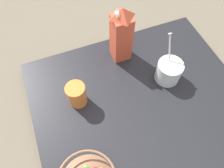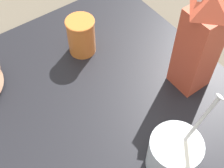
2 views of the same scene
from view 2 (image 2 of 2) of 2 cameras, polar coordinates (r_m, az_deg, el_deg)
ground_plane at (r=0.83m, az=-5.70°, el=-12.26°), size 6.00×6.00×0.00m
countertop at (r=0.81m, az=-5.83°, el=-11.56°), size 0.96×0.96×0.05m
milk_carton at (r=0.81m, az=15.63°, el=7.11°), size 0.09×0.09×0.30m
yogurt_tub at (r=0.72m, az=11.27°, el=-12.31°), size 0.14×0.12×0.23m
drinking_cup at (r=0.93m, az=-5.66°, el=8.86°), size 0.09×0.09×0.12m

